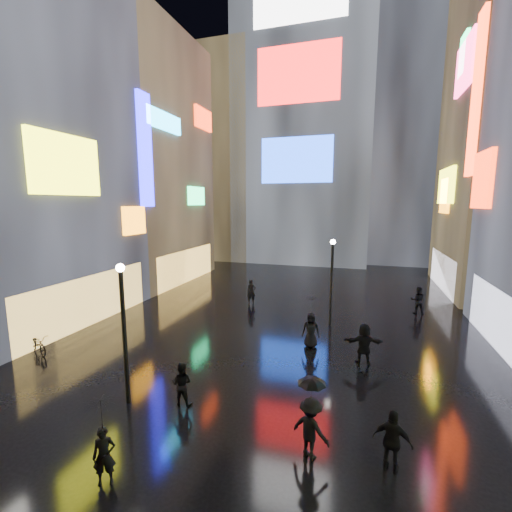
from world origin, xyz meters
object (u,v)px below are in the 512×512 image
at_px(lamp_near, 124,326).
at_px(bicycle, 38,344).
at_px(pedestrian_0, 104,456).
at_px(lamp_far, 332,278).
at_px(pedestrian_3, 393,441).

bearing_deg(lamp_near, bicycle, 162.14).
bearing_deg(pedestrian_0, lamp_far, 40.06).
height_order(lamp_near, pedestrian_3, lamp_near).
distance_m(pedestrian_3, bicycle, 16.14).
xyz_separation_m(pedestrian_0, pedestrian_3, (7.18, 2.68, 0.09)).
bearing_deg(pedestrian_3, bicycle, 4.57).
bearing_deg(bicycle, pedestrian_0, -101.37).
xyz_separation_m(pedestrian_0, bicycle, (-8.71, 5.49, -0.31)).
relative_size(lamp_far, pedestrian_0, 3.30).
bearing_deg(pedestrian_3, lamp_near, 10.86).
relative_size(lamp_near, pedestrian_3, 2.95).
xyz_separation_m(lamp_far, pedestrian_3, (2.62, -10.88, -2.06)).
bearing_deg(bicycle, lamp_near, -87.00).
relative_size(pedestrian_0, bicycle, 0.87).
height_order(pedestrian_3, bicycle, pedestrian_3).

